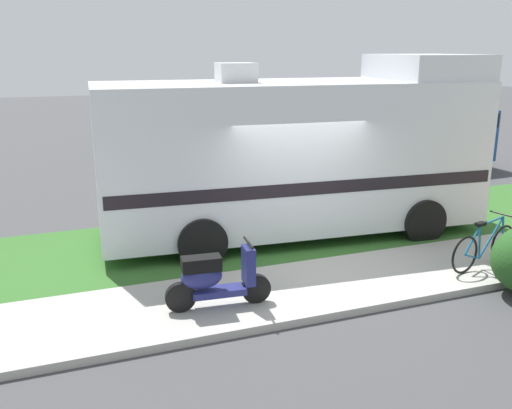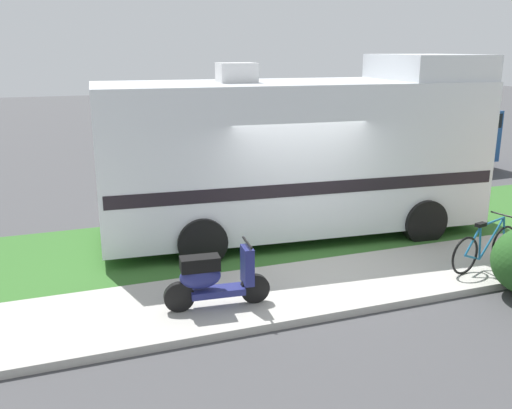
{
  "view_description": "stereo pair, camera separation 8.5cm",
  "coord_description": "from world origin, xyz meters",
  "px_view_note": "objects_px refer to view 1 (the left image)",
  "views": [
    {
      "loc": [
        -4.23,
        -8.67,
        3.78
      ],
      "look_at": [
        -0.85,
        0.3,
        1.1
      ],
      "focal_mm": 39.48,
      "sensor_mm": 36.0,
      "label": 1
    },
    {
      "loc": [
        -4.15,
        -8.7,
        3.78
      ],
      "look_at": [
        -0.85,
        0.3,
        1.1
      ],
      "focal_mm": 39.48,
      "sensor_mm": 36.0,
      "label": 2
    }
  ],
  "objects_px": {
    "motorhome_rv": "(297,153)",
    "scooter": "(215,278)",
    "pickup_truck_near": "(427,138)",
    "bicycle": "(485,246)"
  },
  "relations": [
    {
      "from": "bicycle",
      "to": "pickup_truck_near",
      "type": "height_order",
      "value": "pickup_truck_near"
    },
    {
      "from": "bicycle",
      "to": "pickup_truck_near",
      "type": "bearing_deg",
      "value": 59.38
    },
    {
      "from": "motorhome_rv",
      "to": "scooter",
      "type": "height_order",
      "value": "motorhome_rv"
    },
    {
      "from": "pickup_truck_near",
      "to": "scooter",
      "type": "bearing_deg",
      "value": -141.03
    },
    {
      "from": "motorhome_rv",
      "to": "scooter",
      "type": "xyz_separation_m",
      "value": [
        -2.63,
        -2.93,
        -1.16
      ]
    },
    {
      "from": "motorhome_rv",
      "to": "bicycle",
      "type": "bearing_deg",
      "value": -54.8
    },
    {
      "from": "motorhome_rv",
      "to": "pickup_truck_near",
      "type": "relative_size",
      "value": 1.5
    },
    {
      "from": "bicycle",
      "to": "motorhome_rv",
      "type": "bearing_deg",
      "value": 125.2
    },
    {
      "from": "scooter",
      "to": "pickup_truck_near",
      "type": "bearing_deg",
      "value": 38.97
    },
    {
      "from": "motorhome_rv",
      "to": "scooter",
      "type": "distance_m",
      "value": 4.1
    }
  ]
}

